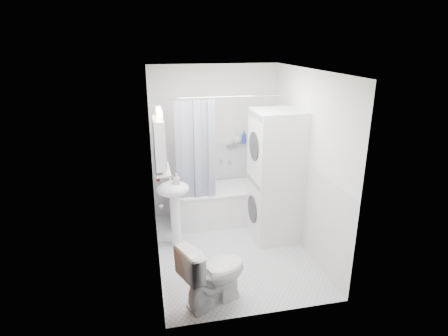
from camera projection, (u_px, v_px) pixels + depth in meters
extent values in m
plane|color=silver|center=(233.00, 250.00, 5.15)|extent=(2.60, 2.60, 0.00)
plane|color=silver|center=(214.00, 142.00, 5.96)|extent=(2.00, 0.00, 2.00)
plane|color=silver|center=(265.00, 211.00, 3.55)|extent=(2.00, 0.00, 2.00)
plane|color=silver|center=(154.00, 173.00, 4.56)|extent=(0.00, 2.60, 2.60)
plane|color=silver|center=(307.00, 162.00, 4.95)|extent=(0.00, 2.60, 2.60)
plane|color=white|center=(234.00, 70.00, 4.36)|extent=(2.60, 2.60, 0.00)
plane|color=white|center=(215.00, 177.00, 6.14)|extent=(1.98, 0.00, 1.98)
plane|color=white|center=(158.00, 217.00, 4.75)|extent=(0.00, 2.58, 2.58)
plane|color=white|center=(303.00, 204.00, 5.15)|extent=(0.00, 2.58, 2.58)
plane|color=brown|center=(160.00, 220.00, 3.81)|extent=(0.00, 2.00, 2.00)
cylinder|color=silver|center=(161.00, 206.00, 4.12)|extent=(0.04, 0.04, 0.04)
cube|color=white|center=(222.00, 205.00, 5.92)|extent=(1.44, 0.67, 0.53)
cube|color=white|center=(222.00, 188.00, 5.83)|extent=(1.46, 0.69, 0.03)
cube|color=silver|center=(222.00, 195.00, 5.87)|extent=(1.26, 0.49, 0.20)
cylinder|color=silver|center=(230.00, 161.00, 6.06)|extent=(0.04, 0.12, 0.04)
cylinder|color=silver|center=(226.00, 97.00, 5.09)|extent=(1.64, 0.02, 0.02)
cube|color=#121E41|center=(179.00, 153.00, 5.20)|extent=(0.10, 0.02, 1.45)
cube|color=#121E41|center=(185.00, 152.00, 5.22)|extent=(0.10, 0.02, 1.45)
cube|color=#121E41|center=(192.00, 152.00, 5.24)|extent=(0.10, 0.02, 1.45)
cube|color=#121E41|center=(198.00, 151.00, 5.25)|extent=(0.10, 0.02, 1.45)
cube|color=#121E41|center=(205.00, 151.00, 5.27)|extent=(0.10, 0.02, 1.45)
cube|color=#121E41|center=(211.00, 151.00, 5.29)|extent=(0.10, 0.02, 1.45)
ellipsoid|color=white|center=(173.00, 189.00, 4.99)|extent=(0.44, 0.37, 0.20)
cylinder|color=white|center=(176.00, 221.00, 5.15)|extent=(0.14, 0.14, 0.75)
cylinder|color=silver|center=(170.00, 177.00, 5.08)|extent=(0.03, 0.03, 0.14)
cylinder|color=silver|center=(170.00, 174.00, 5.02)|extent=(0.02, 0.10, 0.02)
cube|color=white|center=(159.00, 143.00, 4.55)|extent=(0.12, 0.50, 0.60)
cube|color=white|center=(165.00, 143.00, 4.57)|extent=(0.01, 0.47, 0.57)
cube|color=#FFEABF|center=(159.00, 112.00, 4.43)|extent=(0.06, 0.45, 0.06)
cube|color=silver|center=(162.00, 170.00, 4.67)|extent=(0.18, 0.54, 0.02)
cube|color=silver|center=(233.00, 145.00, 5.97)|extent=(0.22, 0.06, 0.02)
cube|color=#4C1420|center=(156.00, 150.00, 5.15)|extent=(0.05, 0.34, 0.81)
cube|color=#4C1420|center=(157.00, 123.00, 5.03)|extent=(0.03, 0.30, 0.08)
cylinder|color=silver|center=(153.00, 120.00, 5.01)|extent=(0.02, 0.04, 0.02)
cube|color=white|center=(275.00, 207.00, 5.38)|extent=(0.66, 0.66, 0.93)
cylinder|color=#2D2D33|center=(252.00, 209.00, 5.32)|extent=(0.02, 0.39, 0.39)
cube|color=gray|center=(253.00, 182.00, 5.18)|extent=(0.02, 0.60, 0.08)
cube|color=white|center=(278.00, 144.00, 5.07)|extent=(0.66, 0.66, 0.93)
cylinder|color=#2D2D33|center=(254.00, 146.00, 5.01)|extent=(0.02, 0.39, 0.39)
cube|color=gray|center=(255.00, 115.00, 4.87)|extent=(0.02, 0.60, 0.08)
imported|color=white|center=(214.00, 272.00, 4.03)|extent=(0.86, 0.68, 0.74)
imported|color=gray|center=(177.00, 183.00, 4.93)|extent=(0.08, 0.17, 0.08)
imported|color=gray|center=(163.00, 170.00, 4.52)|extent=(0.07, 0.18, 0.07)
imported|color=gray|center=(162.00, 162.00, 4.76)|extent=(0.10, 0.09, 0.10)
imported|color=gray|center=(237.00, 140.00, 5.96)|extent=(0.13, 0.17, 0.13)
imported|color=#2B40AD|center=(244.00, 141.00, 5.99)|extent=(0.08, 0.21, 0.08)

